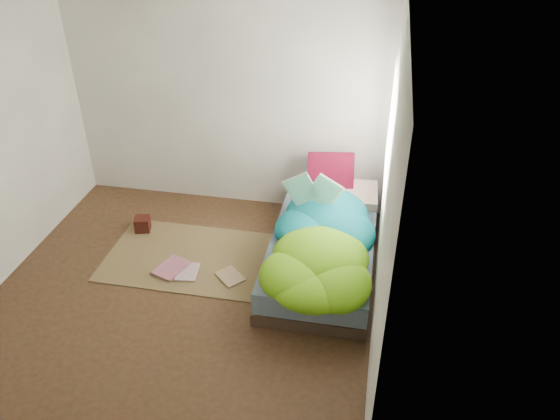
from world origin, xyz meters
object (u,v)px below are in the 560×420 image
(pillow_magenta, at_px, (330,176))
(floor_book_b, at_px, (161,264))
(floor_book_a, at_px, (178,271))
(open_book, at_px, (313,182))
(wooden_box, at_px, (142,224))
(bed, at_px, (323,249))

(pillow_magenta, relative_size, floor_book_b, 1.43)
(floor_book_b, bearing_deg, pillow_magenta, 55.94)
(floor_book_a, bearing_deg, open_book, 20.31)
(open_book, bearing_deg, floor_book_b, -158.67)
(pillow_magenta, height_order, open_book, open_book)
(wooden_box, height_order, floor_book_b, wooden_box)
(bed, relative_size, open_book, 4.33)
(open_book, xyz_separation_m, floor_book_a, (-1.22, -0.61, -0.80))
(wooden_box, height_order, floor_book_a, wooden_box)
(bed, xyz_separation_m, floor_book_a, (-1.37, -0.43, -0.15))
(open_book, height_order, wooden_box, open_book)
(bed, height_order, floor_book_b, bed)
(floor_book_a, bearing_deg, pillow_magenta, 35.70)
(pillow_magenta, xyz_separation_m, floor_book_a, (-1.34, -1.19, -0.56))
(open_book, distance_m, floor_book_b, 1.71)
(pillow_magenta, xyz_separation_m, floor_book_b, (-1.53, -1.12, -0.55))
(floor_book_a, height_order, floor_book_b, floor_book_b)
(floor_book_a, bearing_deg, floor_book_b, 152.90)
(open_book, xyz_separation_m, wooden_box, (-1.84, 0.02, -0.73))
(open_book, bearing_deg, floor_book_a, -152.86)
(bed, bearing_deg, wooden_box, 174.51)
(pillow_magenta, relative_size, wooden_box, 3.12)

